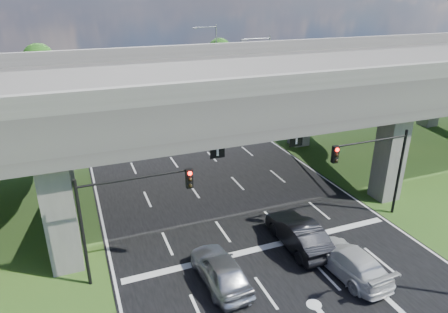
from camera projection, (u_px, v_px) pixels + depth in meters
ground at (297, 284)px, 20.77m from camera, size 160.00×160.00×0.00m
road at (226, 199)px, 29.37m from camera, size 18.00×120.00×0.03m
overpass at (215, 87)px, 28.08m from camera, size 80.00×15.00×10.00m
signal_right at (376, 161)px, 25.22m from camera, size 5.76×0.54×6.00m
signal_left at (125, 206)px, 19.92m from camera, size 5.76×0.54×6.00m
streetlight_far at (265, 76)px, 42.61m from camera, size 3.38×0.25×10.00m
streetlight_beyond at (214, 55)px, 56.38m from camera, size 3.38×0.25×10.00m
tree_left_near at (20, 101)px, 36.58m from camera, size 4.50×4.50×7.80m
tree_left_far at (38, 69)px, 50.56m from camera, size 4.80×4.80×8.32m
tree_right_near at (272, 79)px, 47.57m from camera, size 4.20×4.20×7.28m
tree_right_mid at (264, 69)px, 55.59m from camera, size 3.91×3.90×6.76m
tree_right_far at (217, 58)px, 60.87m from camera, size 4.50×4.50×7.80m
car_silver at (220, 269)px, 20.56m from camera, size 2.20×4.95×1.65m
car_dark at (298, 233)px, 23.56m from camera, size 1.86×5.24×1.72m
car_white at (349, 261)px, 21.33m from camera, size 2.38×5.30×1.51m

